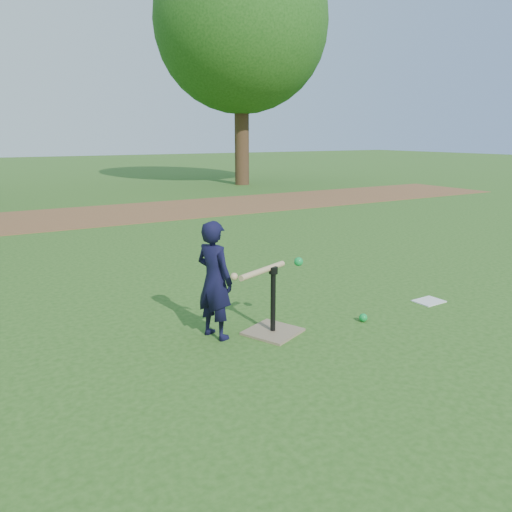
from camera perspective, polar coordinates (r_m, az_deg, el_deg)
ground at (r=4.57m, az=-0.39°, el=-8.67°), size 80.00×80.00×0.00m
dirt_strip at (r=11.49m, az=-19.51°, el=4.27°), size 24.00×3.00×0.01m
child at (r=4.31m, az=-4.77°, el=-2.76°), size 0.36×0.44×1.04m
wiffle_ball_ground at (r=4.90m, az=12.16°, el=-6.90°), size 0.08×0.08×0.08m
clipboard at (r=5.66m, az=19.14°, el=-4.91°), size 0.31×0.24×0.01m
batting_tee at (r=4.51m, az=1.95°, el=-7.46°), size 0.57×0.57×0.61m
swing_action at (r=4.28m, az=1.34°, el=-1.52°), size 0.71×0.28×0.12m
tree_right at (r=18.22m, az=-1.72°, el=24.97°), size 5.80×5.80×8.21m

